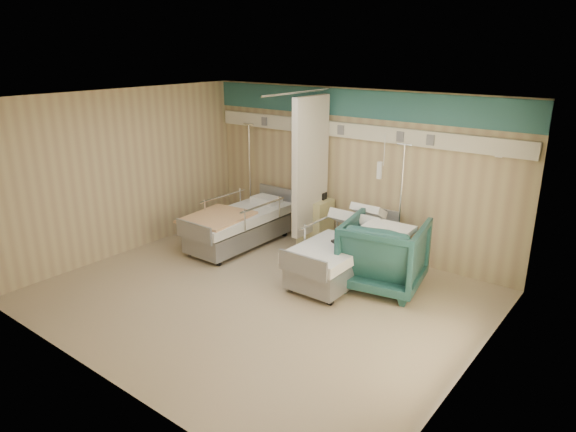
{
  "coord_description": "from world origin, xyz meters",
  "views": [
    {
      "loc": [
        4.43,
        -5.04,
        3.46
      ],
      "look_at": [
        0.06,
        0.6,
        1.09
      ],
      "focal_mm": 32.0,
      "sensor_mm": 36.0,
      "label": 1
    }
  ],
  "objects": [
    {
      "name": "waffle_blanket",
      "position": [
        1.28,
        1.37,
        1.1
      ],
      "size": [
        0.72,
        0.64,
        0.08
      ],
      "primitive_type": "cube",
      "rotation": [
        0.0,
        0.0,
        3.18
      ],
      "color": "white",
      "rests_on": "visitor_armchair"
    },
    {
      "name": "tan_blanket",
      "position": [
        -1.68,
        0.84,
        0.65
      ],
      "size": [
        1.04,
        1.25,
        0.04
      ],
      "primitive_type": "cube",
      "rotation": [
        0.0,
        0.0,
        0.1
      ],
      "color": "tan",
      "rests_on": "bed_left"
    },
    {
      "name": "white_cup",
      "position": [
        -0.63,
        2.29,
        0.92
      ],
      "size": [
        0.11,
        0.11,
        0.13
      ],
      "primitive_type": "cylinder",
      "rotation": [
        0.0,
        0.0,
        0.29
      ],
      "color": "white",
      "rests_on": "bedside_cabinet"
    },
    {
      "name": "bed_left",
      "position": [
        -1.6,
        1.3,
        0.32
      ],
      "size": [
        1.0,
        2.16,
        0.63
      ],
      "primitive_type": null,
      "color": "silver",
      "rests_on": "ground"
    },
    {
      "name": "toiletry_bag",
      "position": [
        -0.53,
        2.28,
        0.91
      ],
      "size": [
        0.24,
        0.17,
        0.12
      ],
      "primitive_type": "cube",
      "rotation": [
        0.0,
        0.0,
        0.15
      ],
      "color": "black",
      "rests_on": "bedside_cabinet"
    },
    {
      "name": "bedside_cabinet",
      "position": [
        -0.55,
        2.2,
        0.42
      ],
      "size": [
        0.5,
        0.48,
        0.85
      ],
      "primitive_type": "cube",
      "color": "#CDC480",
      "rests_on": "ground"
    },
    {
      "name": "call_remote",
      "position": [
        0.59,
        1.09,
        0.65
      ],
      "size": [
        0.18,
        0.13,
        0.04
      ],
      "primitive_type": "cube",
      "rotation": [
        0.0,
        0.0,
        -0.4
      ],
      "color": "black",
      "rests_on": "bed_right"
    },
    {
      "name": "ground",
      "position": [
        0.0,
        0.0,
        0.0
      ],
      "size": [
        6.0,
        5.0,
        0.0
      ],
      "primitive_type": "cube",
      "color": "tan",
      "rests_on": "ground"
    },
    {
      "name": "iv_stand_left",
      "position": [
        -2.19,
        2.28,
        0.42
      ],
      "size": [
        0.37,
        0.37,
        2.05
      ],
      "rotation": [
        0.0,
        0.0,
        -0.2
      ],
      "color": "silver",
      "rests_on": "ground"
    },
    {
      "name": "visitor_armchair",
      "position": [
        1.25,
        1.38,
        0.53
      ],
      "size": [
        1.33,
        1.35,
        1.06
      ],
      "primitive_type": "imported",
      "rotation": [
        0.0,
        0.0,
        3.33
      ],
      "color": "#1C4745",
      "rests_on": "ground"
    },
    {
      "name": "bed_right",
      "position": [
        0.6,
        1.3,
        0.32
      ],
      "size": [
        1.0,
        2.16,
        0.63
      ],
      "primitive_type": null,
      "color": "silver",
      "rests_on": "ground"
    },
    {
      "name": "iv_stand_right",
      "position": [
        1.1,
        2.15,
        0.42
      ],
      "size": [
        0.37,
        0.37,
        2.05
      ],
      "rotation": [
        0.0,
        0.0,
        0.2
      ],
      "color": "silver",
      "rests_on": "ground"
    },
    {
      "name": "room_walls",
      "position": [
        -0.03,
        0.25,
        1.86
      ],
      "size": [
        6.04,
        5.04,
        2.82
      ],
      "color": "tan",
      "rests_on": "ground"
    }
  ]
}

